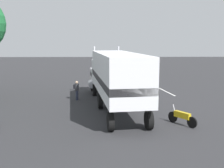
{
  "coord_description": "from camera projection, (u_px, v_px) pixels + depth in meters",
  "views": [
    {
      "loc": [
        -26.87,
        -0.1,
        4.96
      ],
      "look_at": [
        -5.59,
        -0.59,
        1.6
      ],
      "focal_mm": 43.6,
      "sensor_mm": 36.0,
      "label": 1
    }
  ],
  "objects": [
    {
      "name": "ground_plane",
      "position": [
        105.0,
        91.0,
        27.3
      ],
      "size": [
        120.0,
        120.0,
        0.0
      ],
      "primitive_type": "plane",
      "color": "#2D2D30"
    },
    {
      "name": "lane_stripe_near",
      "position": [
        141.0,
        94.0,
        25.94
      ],
      "size": [
        4.4,
        0.5,
        0.01
      ],
      "primitive_type": "cube",
      "rotation": [
        0.0,
        0.0,
        0.08
      ],
      "color": "silver",
      "rests_on": "ground_plane"
    },
    {
      "name": "lane_stripe_mid",
      "position": [
        166.0,
        92.0,
        26.97
      ],
      "size": [
        4.37,
        0.83,
        0.01
      ],
      "primitive_type": "cube",
      "rotation": [
        0.0,
        0.0,
        0.15
      ],
      "color": "silver",
      "rests_on": "ground_plane"
    },
    {
      "name": "semi_truck",
      "position": [
        115.0,
        74.0,
        20.15
      ],
      "size": [
        14.37,
        4.54,
        4.5
      ],
      "color": "white",
      "rests_on": "ground_plane"
    },
    {
      "name": "person_bystander",
      "position": [
        77.0,
        90.0,
        23.07
      ],
      "size": [
        0.36,
        0.47,
        1.63
      ],
      "color": "#2D3347",
      "rests_on": "ground_plane"
    },
    {
      "name": "motorcycle",
      "position": [
        182.0,
        117.0,
        16.21
      ],
      "size": [
        1.79,
        1.29,
        1.12
      ],
      "color": "black",
      "rests_on": "ground_plane"
    }
  ]
}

